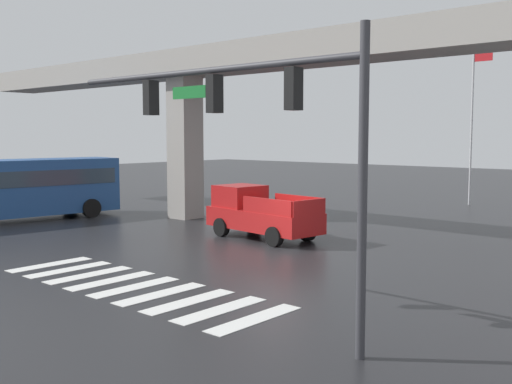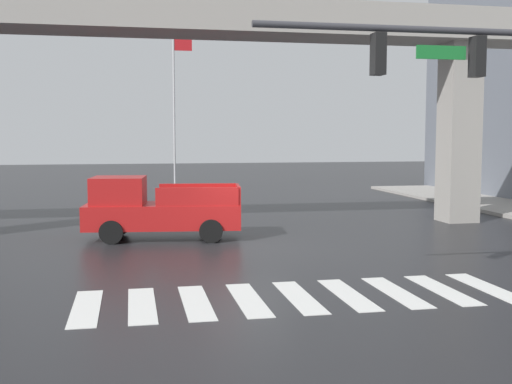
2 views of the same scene
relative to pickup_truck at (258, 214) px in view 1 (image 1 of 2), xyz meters
name	(u,v)px [view 1 (image 1 of 2)]	position (x,y,z in m)	size (l,w,h in m)	color
ground_plane	(273,255)	(2.74, -2.35, -0.99)	(120.00, 120.00, 0.00)	#232326
crosswalk_stripes	(135,287)	(2.74, -8.36, -0.98)	(9.35, 2.80, 0.01)	silver
elevated_overpass	(345,60)	(2.74, 2.03, 6.12)	(52.45, 2.45, 8.26)	#9E9991
pickup_truck	(258,214)	(0.00, 0.00, 0.00)	(5.29, 2.53, 2.08)	red
city_bus	(6,186)	(-12.08, -4.59, 0.73)	(3.91, 11.04, 2.99)	#234C8C
traffic_signal_mast	(253,116)	(7.56, -8.88, 3.57)	(8.69, 0.32, 6.20)	#38383D
flagpole	(474,114)	(1.98, 17.24, 4.46)	(1.16, 0.12, 9.34)	silver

